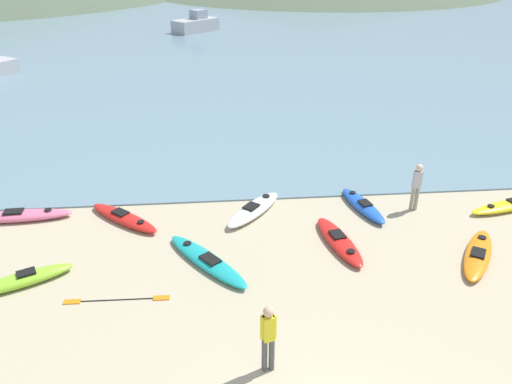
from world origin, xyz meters
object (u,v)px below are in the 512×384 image
kayak_on_sand_5 (254,209)px  person_near_foreground (268,335)px  kayak_on_sand_1 (363,205)px  kayak_on_sand_6 (22,280)px  kayak_on_sand_4 (512,205)px  kayak_on_sand_7 (20,216)px  kayak_on_sand_3 (207,260)px  loose_paddle (117,300)px  kayak_on_sand_0 (124,218)px  moored_boat_0 (196,24)px  kayak_on_sand_8 (339,241)px  kayak_on_sand_2 (478,254)px  person_near_waterline (417,184)px

kayak_on_sand_5 → person_near_foreground: person_near_foreground is taller
kayak_on_sand_1 → kayak_on_sand_6: kayak_on_sand_6 is taller
kayak_on_sand_4 → kayak_on_sand_6: size_ratio=1.29×
kayak_on_sand_7 → kayak_on_sand_3: bearing=-26.4°
kayak_on_sand_4 → kayak_on_sand_5: (-9.14, 0.42, 0.04)m
loose_paddle → kayak_on_sand_0: bearing=95.5°
person_near_foreground → moored_boat_0: size_ratio=0.37×
kayak_on_sand_1 → person_near_foreground: size_ratio=1.56×
kayak_on_sand_3 → kayak_on_sand_8: (4.11, 0.67, 0.01)m
kayak_on_sand_5 → loose_paddle: kayak_on_sand_5 is taller
kayak_on_sand_7 → moored_boat_0: size_ratio=0.72×
kayak_on_sand_1 → kayak_on_sand_0: bearing=-179.3°
kayak_on_sand_1 → kayak_on_sand_5: kayak_on_sand_5 is taller
kayak_on_sand_0 → person_near_foreground: person_near_foreground is taller
kayak_on_sand_5 → kayak_on_sand_8: (2.49, -2.18, -0.03)m
kayak_on_sand_1 → loose_paddle: size_ratio=0.99×
kayak_on_sand_2 → kayak_on_sand_8: 4.12m
kayak_on_sand_0 → kayak_on_sand_1: size_ratio=1.00×
moored_boat_0 → loose_paddle: bearing=-91.9°
kayak_on_sand_4 → person_near_waterline: bearing=176.5°
kayak_on_sand_8 → kayak_on_sand_3: bearing=-170.7°
kayak_on_sand_0 → person_near_waterline: (10.03, -0.08, 0.86)m
kayak_on_sand_7 → person_near_waterline: person_near_waterline is taller
kayak_on_sand_1 → kayak_on_sand_7: 11.80m
kayak_on_sand_5 → person_near_foreground: size_ratio=1.56×
kayak_on_sand_0 → person_near_waterline: 10.07m
kayak_on_sand_4 → kayak_on_sand_5: 9.15m
kayak_on_sand_2 → kayak_on_sand_3: 8.10m
kayak_on_sand_7 → kayak_on_sand_4: bearing=-2.4°
person_near_foreground → person_near_waterline: bearing=49.0°
kayak_on_sand_2 → moored_boat_0: 41.30m
person_near_foreground → person_near_waterline: size_ratio=1.01×
kayak_on_sand_7 → kayak_on_sand_1: bearing=-1.5°
kayak_on_sand_4 → person_near_foreground: person_near_foreground is taller
kayak_on_sand_3 → person_near_waterline: 7.76m
kayak_on_sand_3 → person_near_foreground: size_ratio=1.83×
kayak_on_sand_0 → moored_boat_0: bearing=87.3°
kayak_on_sand_8 → moored_boat_0: 39.53m
kayak_on_sand_0 → kayak_on_sand_6: size_ratio=1.01×
kayak_on_sand_1 → kayak_on_sand_5: (-3.86, 0.02, 0.02)m
kayak_on_sand_2 → kayak_on_sand_3: (-8.09, 0.41, -0.00)m
kayak_on_sand_6 → kayak_on_sand_5: bearing=26.7°
kayak_on_sand_0 → kayak_on_sand_4: size_ratio=0.78×
kayak_on_sand_3 → kayak_on_sand_8: kayak_on_sand_8 is taller
kayak_on_sand_4 → person_near_foreground: bearing=-145.1°
kayak_on_sand_0 → kayak_on_sand_1: bearing=0.7°
kayak_on_sand_3 → kayak_on_sand_5: 3.28m
kayak_on_sand_5 → person_near_foreground: 7.04m
kayak_on_sand_7 → loose_paddle: 6.03m
kayak_on_sand_2 → kayak_on_sand_3: kayak_on_sand_2 is taller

